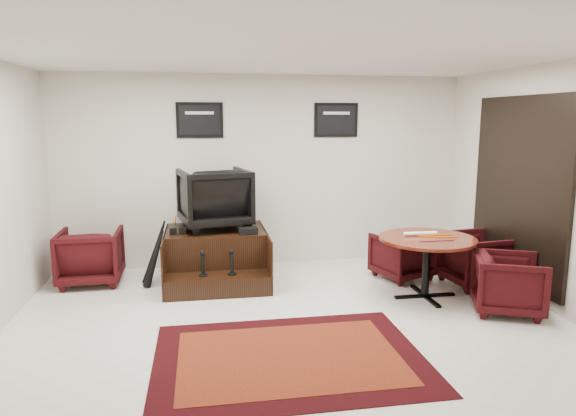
% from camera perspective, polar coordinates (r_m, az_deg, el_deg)
% --- Properties ---
extents(ground, '(6.00, 6.00, 0.00)m').
position_cam_1_polar(ground, '(5.55, 0.49, -13.17)').
color(ground, silver).
rests_on(ground, ground).
extents(room_shell, '(6.02, 5.02, 2.81)m').
position_cam_1_polar(room_shell, '(5.32, 4.63, 5.68)').
color(room_shell, silver).
rests_on(room_shell, ground).
extents(area_rug, '(2.46, 1.85, 0.01)m').
position_cam_1_polar(area_rug, '(4.92, 0.15, -16.26)').
color(area_rug, black).
rests_on(area_rug, ground).
extents(shine_podium, '(1.34, 1.38, 0.69)m').
position_cam_1_polar(shine_podium, '(7.06, -7.99, -5.42)').
color(shine_podium, black).
rests_on(shine_podium, ground).
extents(shine_chair, '(1.03, 0.99, 0.91)m').
position_cam_1_polar(shine_chair, '(7.02, -8.19, 1.40)').
color(shine_chair, black).
rests_on(shine_chair, shine_podium).
extents(shoes_pair, '(0.22, 0.25, 0.09)m').
position_cam_1_polar(shoes_pair, '(6.89, -12.14, -2.36)').
color(shoes_pair, black).
rests_on(shoes_pair, shine_podium).
extents(polish_kit, '(0.25, 0.18, 0.08)m').
position_cam_1_polar(polish_kit, '(6.71, -4.47, -2.53)').
color(polish_kit, black).
rests_on(polish_kit, shine_podium).
extents(umbrella_black, '(0.29, 0.11, 0.78)m').
position_cam_1_polar(umbrella_black, '(6.88, -14.58, -5.42)').
color(umbrella_black, black).
rests_on(umbrella_black, ground).
extents(umbrella_hooked, '(0.33, 0.12, 0.89)m').
position_cam_1_polar(umbrella_hooked, '(7.00, -14.52, -4.70)').
color(umbrella_hooked, black).
rests_on(umbrella_hooked, ground).
extents(armchair_side, '(0.80, 0.75, 0.81)m').
position_cam_1_polar(armchair_side, '(7.32, -21.09, -4.76)').
color(armchair_side, black).
rests_on(armchair_side, ground).
extents(meeting_table, '(1.15, 1.15, 0.76)m').
position_cam_1_polar(meeting_table, '(6.46, 15.21, -3.96)').
color(meeting_table, '#48150A').
rests_on(meeting_table, ground).
extents(table_chair_back, '(0.84, 0.82, 0.69)m').
position_cam_1_polar(table_chair_back, '(7.23, 12.55, -4.95)').
color(table_chair_back, black).
rests_on(table_chair_back, ground).
extents(table_chair_window, '(0.78, 0.82, 0.77)m').
position_cam_1_polar(table_chair_window, '(7.20, 20.13, -5.09)').
color(table_chair_window, black).
rests_on(table_chair_window, ground).
extents(table_chair_corner, '(0.90, 0.92, 0.74)m').
position_cam_1_polar(table_chair_corner, '(6.35, 23.32, -7.45)').
color(table_chair_corner, black).
rests_on(table_chair_corner, ground).
extents(paper_roll, '(0.42, 0.06, 0.05)m').
position_cam_1_polar(paper_roll, '(6.51, 14.48, -2.77)').
color(paper_roll, white).
rests_on(paper_roll, meeting_table).
extents(table_clutter, '(0.57, 0.30, 0.01)m').
position_cam_1_polar(table_clutter, '(6.45, 16.28, -3.15)').
color(table_clutter, orange).
rests_on(table_clutter, meeting_table).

